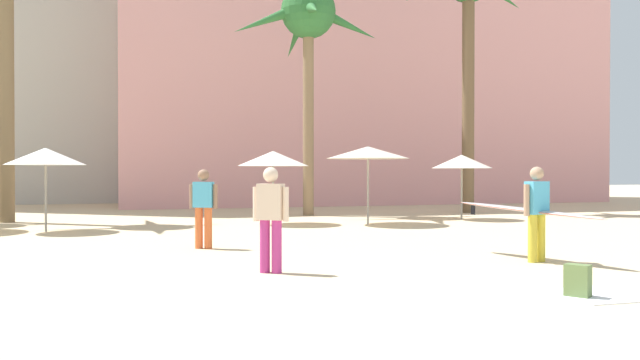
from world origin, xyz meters
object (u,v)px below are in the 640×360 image
at_px(person_near_right, 204,205).
at_px(palm_tree_left, 468,5).
at_px(beach_towel, 625,293).
at_px(person_mid_center, 532,210).
at_px(cafe_umbrella_2, 368,153).
at_px(person_near_left, 271,215).
at_px(palm_tree_right, 308,24).
at_px(cafe_umbrella_3, 273,159).
at_px(cafe_umbrella_5, 46,156).
at_px(backpack, 578,281).
at_px(cafe_umbrella_0, 462,162).

bearing_deg(person_near_right, palm_tree_left, 152.77).
distance_m(beach_towel, person_mid_center, 3.23).
bearing_deg(person_mid_center, beach_towel, -25.26).
relative_size(cafe_umbrella_2, person_mid_center, 0.82).
relative_size(person_mid_center, person_near_left, 1.85).
bearing_deg(palm_tree_left, person_near_left, -131.01).
distance_m(palm_tree_right, beach_towel, 17.32).
bearing_deg(cafe_umbrella_3, person_mid_center, -74.78).
height_order(cafe_umbrella_2, cafe_umbrella_5, cafe_umbrella_2).
relative_size(palm_tree_left, cafe_umbrella_3, 4.50).
height_order(beach_towel, backpack, backpack).
relative_size(palm_tree_left, person_near_left, 6.03).
relative_size(palm_tree_right, cafe_umbrella_3, 3.81).
xyz_separation_m(cafe_umbrella_0, person_near_left, (-8.72, -9.29, -1.03)).
relative_size(cafe_umbrella_3, person_near_right, 1.36).
bearing_deg(person_near_left, backpack, -98.90).
distance_m(palm_tree_left, person_near_right, 16.10).
distance_m(cafe_umbrella_3, backpack, 12.52).
xyz_separation_m(cafe_umbrella_3, backpack, (1.04, -12.35, -1.80)).
height_order(cafe_umbrella_0, cafe_umbrella_5, cafe_umbrella_5).
distance_m(cafe_umbrella_3, person_near_right, 6.43).
bearing_deg(person_near_right, palm_tree_right, 176.60).
xyz_separation_m(cafe_umbrella_0, backpack, (-5.46, -12.39, -1.74)).
relative_size(cafe_umbrella_0, person_near_left, 1.30).
height_order(palm_tree_left, person_mid_center, palm_tree_left).
xyz_separation_m(person_mid_center, person_near_left, (-4.76, 0.06, 0.00)).
height_order(cafe_umbrella_2, person_near_right, cafe_umbrella_2).
relative_size(cafe_umbrella_5, backpack, 5.32).
bearing_deg(person_near_left, person_mid_center, -56.02).
bearing_deg(cafe_umbrella_2, backpack, -98.50).
relative_size(palm_tree_right, cafe_umbrella_2, 3.35).
bearing_deg(cafe_umbrella_5, palm_tree_right, 26.11).
bearing_deg(palm_tree_left, backpack, -115.87).
relative_size(cafe_umbrella_5, person_near_left, 1.34).
xyz_separation_m(backpack, person_mid_center, (1.50, 3.05, 0.71)).
xyz_separation_m(palm_tree_right, cafe_umbrella_0, (4.36, -3.47, -5.07)).
bearing_deg(backpack, cafe_umbrella_3, 62.91).
height_order(cafe_umbrella_2, beach_towel, cafe_umbrella_2).
relative_size(cafe_umbrella_3, person_mid_center, 0.72).
distance_m(backpack, person_mid_center, 3.47).
relative_size(cafe_umbrella_5, person_mid_center, 0.73).
height_order(beach_towel, person_near_left, person_near_left).
height_order(cafe_umbrella_2, person_mid_center, cafe_umbrella_2).
bearing_deg(backpack, person_near_right, 88.12).
distance_m(cafe_umbrella_0, beach_towel, 13.36).
bearing_deg(person_near_right, cafe_umbrella_5, -120.00).
distance_m(palm_tree_left, person_mid_center, 15.60).
relative_size(cafe_umbrella_2, person_near_right, 1.54).
relative_size(cafe_umbrella_0, cafe_umbrella_3, 0.97).
bearing_deg(palm_tree_right, person_mid_center, -88.25).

